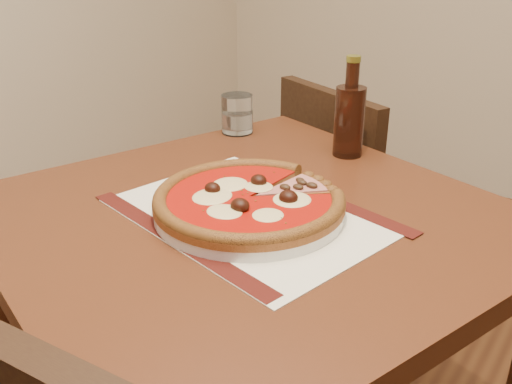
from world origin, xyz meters
TOP-DOWN VIEW (x-y plane):
  - table at (-0.92, 0.92)m, footprint 1.01×1.01m
  - chair_far at (-1.03, 1.58)m, footprint 0.51×0.51m
  - placemat at (-0.91, 0.91)m, footprint 0.50×0.40m
  - plate at (-0.91, 0.91)m, footprint 0.32×0.32m
  - pizza at (-0.91, 0.91)m, footprint 0.32×0.32m
  - ham_slice at (-0.86, 0.99)m, footprint 0.10×0.14m
  - water_glass at (-1.19, 1.25)m, footprint 0.09×0.09m
  - bottle at (-0.91, 1.26)m, footprint 0.06×0.06m

SIDE VIEW (x-z plane):
  - chair_far at x=-1.03m, z-range 0.06..0.88m
  - table at x=-0.92m, z-range 0.27..1.02m
  - placemat at x=-0.91m, z-range 0.75..0.75m
  - plate at x=-0.91m, z-range 0.75..0.77m
  - ham_slice at x=-0.86m, z-range 0.77..0.79m
  - pizza at x=-0.91m, z-range 0.76..0.80m
  - water_glass at x=-1.19m, z-range 0.75..0.84m
  - bottle at x=-0.91m, z-range 0.73..0.94m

